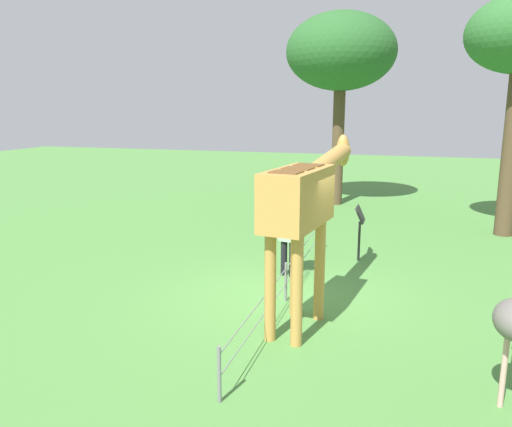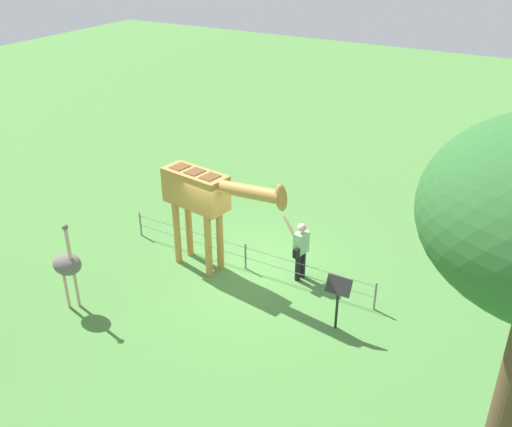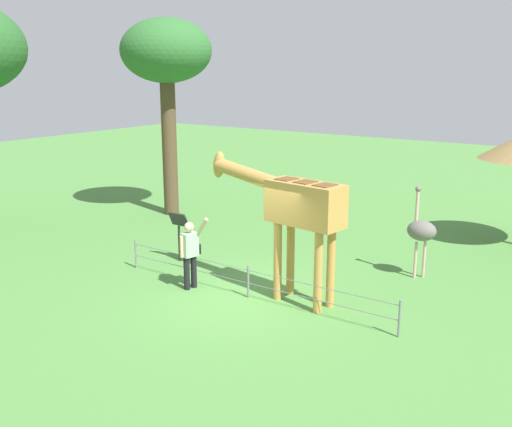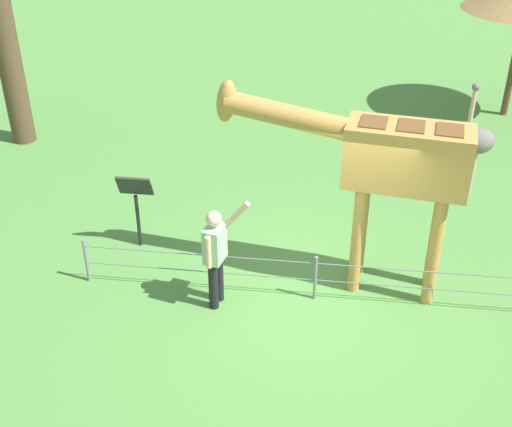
{
  "view_description": "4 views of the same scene",
  "coord_description": "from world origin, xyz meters",
  "px_view_note": "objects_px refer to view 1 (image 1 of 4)",
  "views": [
    {
      "loc": [
        -8.78,
        -1.99,
        3.62
      ],
      "look_at": [
        -0.31,
        0.58,
        1.72
      ],
      "focal_mm": 35.34,
      "sensor_mm": 36.0,
      "label": 1
    },
    {
      "loc": [
        6.46,
        -10.62,
        8.16
      ],
      "look_at": [
        0.57,
        -0.36,
        1.98
      ],
      "focal_mm": 39.86,
      "sensor_mm": 36.0,
      "label": 2
    },
    {
      "loc": [
        -7.17,
        10.16,
        5.0
      ],
      "look_at": [
        0.23,
        -0.56,
        1.76
      ],
      "focal_mm": 41.69,
      "sensor_mm": 36.0,
      "label": 3
    },
    {
      "loc": [
        -0.13,
        7.99,
        6.26
      ],
      "look_at": [
        0.84,
        0.42,
        1.62
      ],
      "focal_mm": 46.59,
      "sensor_mm": 36.0,
      "label": 4
    }
  ],
  "objects_px": {
    "giraffe": "(304,202)",
    "info_sign": "(360,222)",
    "visitor": "(289,235)",
    "tree_northeast": "(341,53)"
  },
  "relations": [
    {
      "from": "giraffe",
      "to": "info_sign",
      "type": "bearing_deg",
      "value": -8.65
    },
    {
      "from": "info_sign",
      "to": "visitor",
      "type": "bearing_deg",
      "value": 139.03
    },
    {
      "from": "info_sign",
      "to": "giraffe",
      "type": "bearing_deg",
      "value": 171.35
    },
    {
      "from": "tree_northeast",
      "to": "info_sign",
      "type": "bearing_deg",
      "value": -167.7
    },
    {
      "from": "visitor",
      "to": "info_sign",
      "type": "height_order",
      "value": "visitor"
    },
    {
      "from": "giraffe",
      "to": "visitor",
      "type": "xyz_separation_m",
      "value": [
        2.29,
        0.77,
        -1.19
      ]
    },
    {
      "from": "giraffe",
      "to": "info_sign",
      "type": "height_order",
      "value": "giraffe"
    },
    {
      "from": "giraffe",
      "to": "visitor",
      "type": "relative_size",
      "value": 2.1
    },
    {
      "from": "giraffe",
      "to": "info_sign",
      "type": "xyz_separation_m",
      "value": [
        3.84,
        -0.58,
        -1.14
      ]
    },
    {
      "from": "giraffe",
      "to": "info_sign",
      "type": "distance_m",
      "value": 4.05
    }
  ]
}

